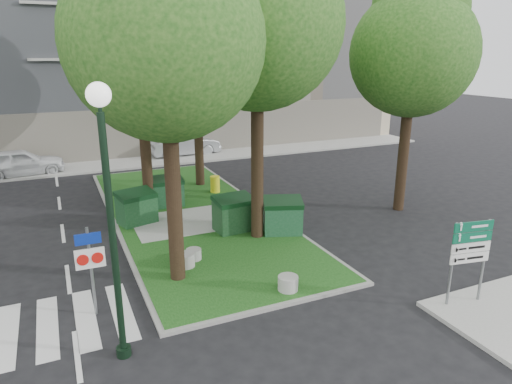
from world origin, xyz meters
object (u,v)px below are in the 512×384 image
bollard_left (185,260)px  directional_sign (470,249)px  tree_median_mid (140,41)px  car_silver (184,144)px  tree_median_far (196,13)px  bollard_right (288,283)px  dumpster_a (137,207)px  traffic_sign_pole (90,260)px  litter_bin (215,184)px  tree_street_right (415,41)px  street_lamp (108,195)px  dumpster_c (234,214)px  car_white (20,162)px  tree_median_near_left (167,21)px  bollard_mid (194,254)px  dumpster_d (283,216)px  tree_median_near_right (259,5)px  dumpster_b (167,192)px

bollard_left → directional_sign: size_ratio=0.26×
tree_median_mid → car_silver: 12.93m
tree_median_far → bollard_right: bearing=-95.7°
dumpster_a → traffic_sign_pole: size_ratio=0.68×
tree_median_mid → directional_sign: (6.03, -11.06, -5.33)m
litter_bin → car_silver: size_ratio=0.17×
tree_street_right → street_lamp: 14.13m
dumpster_c → street_lamp: size_ratio=0.26×
litter_bin → car_white: (-8.65, 7.71, 0.26)m
tree_street_right → car_silver: 16.69m
litter_bin → tree_median_near_left: bearing=-116.2°
dumpster_a → car_white: car_white is taller
tree_median_near_left → bollard_left: bearing=60.8°
tree_median_mid → dumpster_c: 7.59m
bollard_left → bollard_mid: 0.55m
tree_median_mid → tree_median_far: bearing=43.2°
dumpster_d → directional_sign: size_ratio=0.74×
tree_median_near_right → dumpster_c: bearing=127.6°
tree_median_near_left → traffic_sign_pole: (-2.51, -0.95, -5.77)m
street_lamp → traffic_sign_pole: 3.05m
traffic_sign_pole → bollard_right: bearing=-11.3°
tree_median_near_right → car_white: tree_median_near_right is taller
dumpster_d → directional_sign: directional_sign is taller
street_lamp → car_white: size_ratio=1.33×
tree_median_near_right → dumpster_a: bearing=140.9°
tree_street_right → litter_bin: bearing=141.5°
dumpster_c → tree_median_far: bearing=77.8°
tree_street_right → dumpster_d: bearing=-174.1°
dumpster_a → litter_bin: 4.97m
tree_street_right → dumpster_b: (-9.24, 4.27, -6.24)m
tree_median_mid → dumpster_a: 6.43m
tree_median_far → bollard_right: size_ratio=20.73×
tree_median_near_left → dumpster_d: size_ratio=6.19×
tree_median_far → dumpster_b: (-2.44, -2.73, -7.57)m
bollard_left → tree_street_right: bearing=10.7°
litter_bin → tree_median_near_right: bearing=-93.4°
litter_bin → directional_sign: size_ratio=0.34×
car_silver → dumpster_b: bearing=155.1°
tree_median_far → litter_bin: tree_median_far is taller
bollard_right → bollard_mid: 3.54m
tree_median_near_left → street_lamp: (-2.12, -3.00, -3.54)m
car_silver → tree_median_mid: bearing=151.9°
traffic_sign_pole → directional_sign: 9.74m
dumpster_d → street_lamp: (-6.53, -4.87, 3.02)m
bollard_mid → car_silver: car_silver is taller
dumpster_b → bollard_left: dumpster_b is taller
car_white → car_silver: bearing=-88.9°
tree_median_mid → tree_median_far: size_ratio=0.84×
tree_median_far → street_lamp: bearing=-115.0°
tree_median_near_right → car_silver: bearing=84.6°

